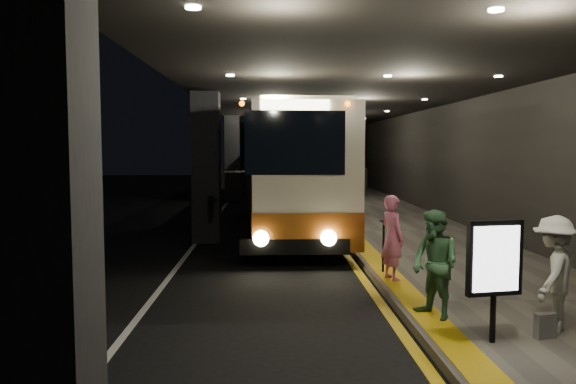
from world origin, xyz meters
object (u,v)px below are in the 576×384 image
object	(u,v)px
bag_polka	(545,326)
stanchion_post	(383,247)
passenger_waiting_white	(554,274)
passenger_boarding	(392,238)
info_sign	(495,261)
passenger_waiting_green	(435,264)
coach_main	(287,176)
coach_second	(282,169)

from	to	relation	value
bag_polka	stanchion_post	distance (m)	4.42
stanchion_post	passenger_waiting_white	bearing A→B (deg)	-66.49
passenger_boarding	info_sign	size ratio (longest dim) A/B	1.02
passenger_waiting_green	passenger_waiting_white	world-z (taller)	passenger_waiting_green
coach_main	stanchion_post	bearing A→B (deg)	-78.04
bag_polka	info_sign	bearing A→B (deg)	-169.24
passenger_boarding	passenger_waiting_green	xyz separation A→B (m)	(0.11, -2.52, -0.01)
passenger_boarding	stanchion_post	xyz separation A→B (m)	(-0.04, 0.69, -0.30)
bag_polka	stanchion_post	xyz separation A→B (m)	(-1.41, 4.17, 0.37)
passenger_boarding	passenger_waiting_green	size ratio (longest dim) A/B	1.01
passenger_boarding	passenger_waiting_white	bearing A→B (deg)	-173.07
bag_polka	coach_second	bearing A→B (deg)	97.86
coach_main	passenger_waiting_green	bearing A→B (deg)	-81.83
info_sign	stanchion_post	distance (m)	4.40
coach_main	coach_second	xyz separation A→B (m)	(0.10, 11.75, -0.20)
passenger_waiting_green	info_sign	distance (m)	1.24
coach_second	info_sign	bearing A→B (deg)	-84.63
passenger_waiting_green	coach_main	bearing A→B (deg)	163.21
coach_second	bag_polka	xyz separation A→B (m)	(3.15, -22.83, -1.33)
coach_second	stanchion_post	bearing A→B (deg)	-85.16
coach_second	bag_polka	bearing A→B (deg)	-82.63
passenger_waiting_white	coach_second	bearing A→B (deg)	-130.65
coach_second	info_sign	world-z (taller)	coach_second
coach_second	info_sign	distance (m)	23.10
passenger_boarding	stanchion_post	distance (m)	0.75
coach_main	info_sign	xyz separation A→B (m)	(2.46, -11.23, -0.58)
passenger_waiting_green	passenger_waiting_white	xyz separation A→B (m)	(1.53, -0.65, -0.01)
coach_main	info_sign	bearing A→B (deg)	-80.61
coach_main	passenger_boarding	xyz separation A→B (m)	(1.87, -7.59, -0.85)
passenger_waiting_white	stanchion_post	size ratio (longest dim) A/B	1.52
coach_second	passenger_waiting_green	size ratio (longest dim) A/B	6.51
coach_second	bag_polka	size ratio (longest dim) A/B	31.33
passenger_waiting_white	bag_polka	world-z (taller)	passenger_waiting_white
passenger_waiting_green	bag_polka	size ratio (longest dim) A/B	4.81
coach_main	passenger_waiting_green	distance (m)	10.34
passenger_boarding	coach_second	bearing A→B (deg)	-15.19
coach_main	bag_polka	bearing A→B (deg)	-76.59
coach_main	bag_polka	distance (m)	11.65
coach_main	stanchion_post	size ratio (longest dim) A/B	11.34
passenger_waiting_green	stanchion_post	xyz separation A→B (m)	(-0.15, 3.21, -0.29)
stanchion_post	coach_main	bearing A→B (deg)	104.91
passenger_waiting_green	passenger_waiting_white	distance (m)	1.66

